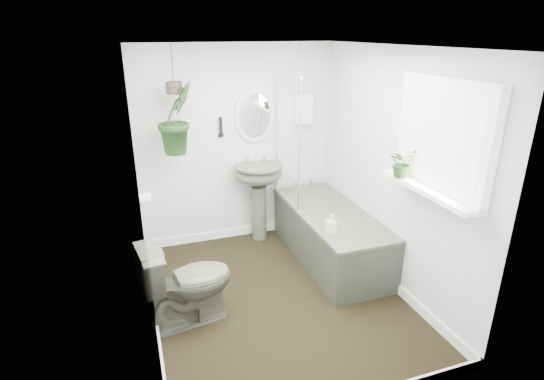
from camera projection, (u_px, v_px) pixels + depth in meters
name	position (u px, v px, depth m)	size (l,w,h in m)	color
floor	(277.00, 297.00, 4.11)	(2.30, 2.80, 0.02)	black
ceiling	(278.00, 45.00, 3.29)	(2.30, 2.80, 0.02)	white
wall_back	(237.00, 146.00, 4.95)	(2.30, 0.02, 2.30)	silver
wall_front	(360.00, 264.00, 2.45)	(2.30, 0.02, 2.30)	silver
wall_left	(140.00, 201.00, 3.35)	(0.02, 2.80, 2.30)	silver
wall_right	(392.00, 172.00, 4.05)	(0.02, 2.80, 2.30)	silver
skirting	(277.00, 292.00, 4.09)	(2.30, 2.80, 0.10)	white
bathtub	(330.00, 235.00, 4.69)	(0.72, 1.72, 0.58)	#4A4C3E
bath_screen	(287.00, 140.00, 4.67)	(0.04, 0.72, 1.40)	silver
shower_box	(303.00, 109.00, 4.99)	(0.20, 0.10, 0.35)	white
oval_mirror	(255.00, 116.00, 4.85)	(0.46, 0.03, 0.62)	beige
wall_sconce	(221.00, 127.00, 4.76)	(0.04, 0.04, 0.22)	black
toilet_roll_holder	(145.00, 199.00, 4.07)	(0.11, 0.11, 0.11)	white
window_recess	(443.00, 137.00, 3.24)	(0.08, 1.00, 0.90)	white
window_sill	(428.00, 190.00, 3.37)	(0.18, 1.00, 0.04)	white
window_blinds	(438.00, 138.00, 3.22)	(0.01, 0.86, 0.76)	white
toilet	(187.00, 282.00, 3.64)	(0.44, 0.77, 0.79)	#4A4C3E
pedestal_sink	(259.00, 202.00, 5.10)	(0.56, 0.48, 0.96)	#4A4C3E
sill_plant	(402.00, 163.00, 3.56)	(0.22, 0.19, 0.25)	black
hanging_plant	(176.00, 118.00, 4.32)	(0.40, 0.32, 0.73)	black
soap_bottle	(331.00, 224.00, 4.06)	(0.09, 0.09, 0.19)	black
hanging_pot	(174.00, 88.00, 4.22)	(0.16, 0.16, 0.12)	#372920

